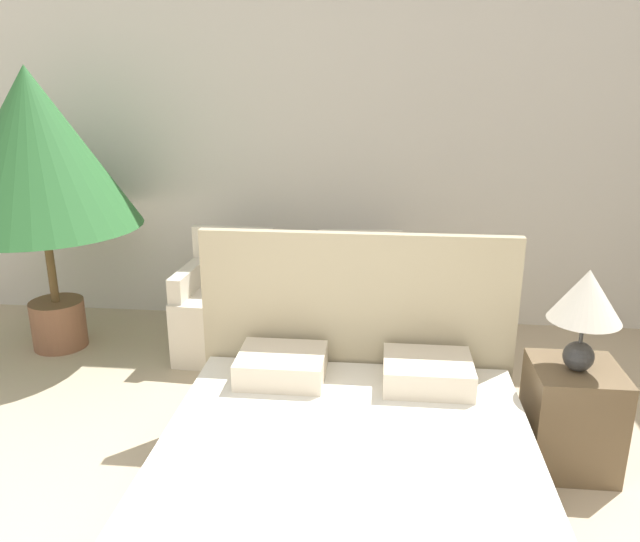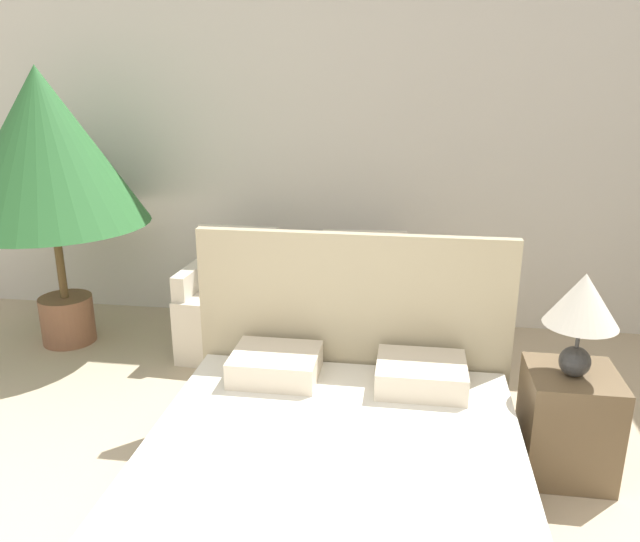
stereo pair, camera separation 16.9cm
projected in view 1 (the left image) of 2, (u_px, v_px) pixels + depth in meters
The scene contains 8 objects.
wall_back at pixel (352, 145), 4.91m from camera, with size 10.00×0.06×2.90m.
bed at pixel (345, 492), 2.71m from camera, with size 1.73×2.04×1.19m.
armchair_near_window_left at pixel (225, 315), 4.58m from camera, with size 0.65×0.67×0.90m.
armchair_near_window_right at pixel (360, 320), 4.48m from camera, with size 0.66×0.68×0.90m.
potted_palm at pixel (35, 154), 4.33m from camera, with size 1.38×1.38×2.05m.
nightstand at pixel (571, 417), 3.26m from camera, with size 0.44×0.44×0.57m.
table_lamp at pixel (586, 302), 3.04m from camera, with size 0.35×0.35×0.53m.
side_table at pixel (291, 325), 4.52m from camera, with size 0.34×0.34×0.51m.
Camera 1 is at (0.25, -1.10, 2.00)m, focal length 35.00 mm.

